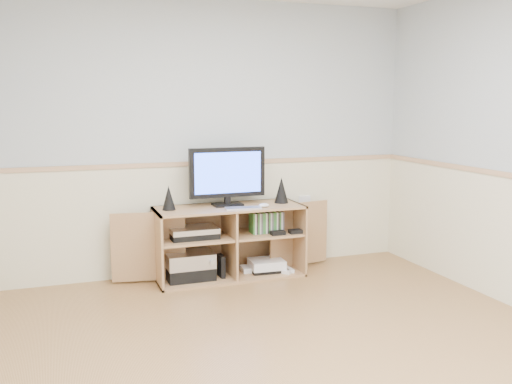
# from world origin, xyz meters

# --- Properties ---
(room) EXTENTS (4.04, 4.54, 2.54)m
(room) POSITION_xyz_m (-0.06, 0.12, 1.22)
(room) COLOR #A9824B
(room) RESTS_ON ground
(media_cabinet) EXTENTS (2.08, 0.50, 0.65)m
(media_cabinet) POSITION_xyz_m (0.14, 2.03, 0.33)
(media_cabinet) COLOR tan
(media_cabinet) RESTS_ON floor
(monitor) EXTENTS (0.70, 0.18, 0.53)m
(monitor) POSITION_xyz_m (0.14, 2.02, 0.94)
(monitor) COLOR black
(monitor) RESTS_ON media_cabinet
(speaker_left) EXTENTS (0.12, 0.12, 0.21)m
(speaker_left) POSITION_xyz_m (-0.40, 1.99, 0.76)
(speaker_left) COLOR black
(speaker_left) RESTS_ON media_cabinet
(speaker_right) EXTENTS (0.13, 0.13, 0.24)m
(speaker_right) POSITION_xyz_m (0.65, 1.99, 0.77)
(speaker_right) COLOR black
(speaker_right) RESTS_ON media_cabinet
(keyboard) EXTENTS (0.33, 0.16, 0.01)m
(keyboard) POSITION_xyz_m (0.23, 1.83, 0.66)
(keyboard) COLOR silver
(keyboard) RESTS_ON media_cabinet
(mouse) EXTENTS (0.10, 0.07, 0.04)m
(mouse) POSITION_xyz_m (0.42, 1.83, 0.67)
(mouse) COLOR white
(mouse) RESTS_ON media_cabinet
(av_components) EXTENTS (0.51, 0.31, 0.47)m
(av_components) POSITION_xyz_m (-0.21, 1.97, 0.22)
(av_components) COLOR black
(av_components) RESTS_ON media_cabinet
(game_consoles) EXTENTS (0.45, 0.30, 0.11)m
(game_consoles) POSITION_xyz_m (0.48, 1.96, 0.07)
(game_consoles) COLOR white
(game_consoles) RESTS_ON media_cabinet
(game_cases) EXTENTS (0.30, 0.14, 0.19)m
(game_cases) POSITION_xyz_m (0.49, 1.95, 0.48)
(game_cases) COLOR #3F8C3F
(game_cases) RESTS_ON media_cabinet
(wall_outlet) EXTENTS (0.12, 0.03, 0.12)m
(wall_outlet) POSITION_xyz_m (1.00, 2.23, 0.60)
(wall_outlet) COLOR white
(wall_outlet) RESTS_ON wall_back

